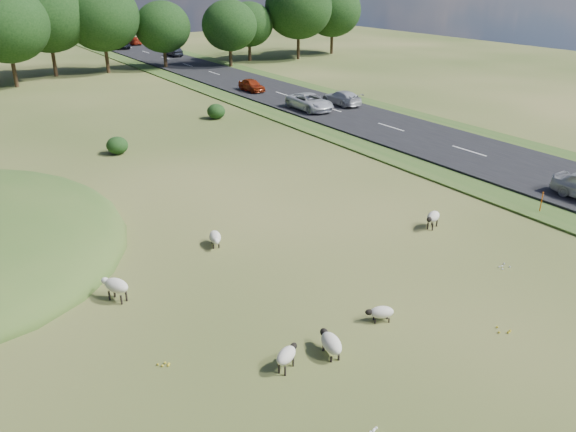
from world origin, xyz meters
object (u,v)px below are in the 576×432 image
object	(u,v)px
car_5	(310,102)
car_2	(342,98)
car_6	(134,41)
sheep_1	(381,312)
sheep_4	(215,237)
sheep_2	(287,355)
sheep_3	(433,217)
sheep_0	(331,343)
car_1	(252,85)
marker_post	(541,203)
car_7	(120,44)
sheep_5	(116,285)
car_0	(174,52)

from	to	relation	value
car_5	car_2	bearing A→B (deg)	1.42
car_5	car_6	world-z (taller)	car_5
sheep_1	sheep_4	distance (m)	9.23
sheep_2	car_6	size ratio (longest dim) A/B	0.26
sheep_3	sheep_4	world-z (taller)	sheep_3
sheep_0	car_1	bearing A→B (deg)	-13.61
marker_post	sheep_4	distance (m)	17.33
car_5	car_7	bearing A→B (deg)	90.00
sheep_2	sheep_4	world-z (taller)	sheep_2
sheep_0	car_5	size ratio (longest dim) A/B	0.27
sheep_5	car_5	bearing A→B (deg)	-76.06
sheep_2	sheep_4	bearing A→B (deg)	50.12
car_2	sheep_2	bearing A→B (deg)	48.94
car_1	car_5	xyz separation A→B (m)	(0.00, -10.55, 0.09)
sheep_4	sheep_1	bearing A→B (deg)	33.65
car_0	sheep_2	bearing A→B (deg)	69.86
sheep_3	sheep_5	xyz separation A→B (m)	(-15.38, 2.04, 0.06)
sheep_1	sheep_5	bearing A→B (deg)	-14.38
sheep_2	car_1	bearing A→B (deg)	34.29
car_6	sheep_0	bearing A→B (deg)	74.72
marker_post	car_7	world-z (taller)	car_7
sheep_1	sheep_3	distance (m)	9.08
sheep_1	car_6	world-z (taller)	car_6
car_1	car_6	distance (m)	47.66
sheep_0	sheep_3	xyz separation A→B (m)	(10.48, 5.30, 0.12)
car_2	sheep_3	bearing A→B (deg)	61.00
sheep_0	car_1	distance (m)	44.75
sheep_2	car_5	world-z (taller)	car_5
sheep_0	car_1	size ratio (longest dim) A/B	0.37
sheep_1	sheep_4	bearing A→B (deg)	-48.57
sheep_5	car_5	distance (m)	33.36
sheep_2	sheep_4	distance (m)	9.55
car_0	marker_post	bearing A→B (deg)	83.83
sheep_0	car_7	size ratio (longest dim) A/B	0.28
marker_post	sheep_3	world-z (taller)	marker_post
sheep_0	car_5	distance (m)	35.63
marker_post	car_7	distance (m)	79.78
sheep_0	sheep_3	world-z (taller)	sheep_3
sheep_4	car_5	world-z (taller)	car_5
sheep_1	car_1	bearing A→B (deg)	-86.54
sheep_0	sheep_1	xyz separation A→B (m)	(2.74, 0.55, -0.09)
sheep_4	car_2	distance (m)	30.81
sheep_0	car_1	xyz separation A→B (m)	(20.10, 39.97, 0.40)
car_1	car_6	world-z (taller)	car_6
car_2	sheep_1	bearing A→B (deg)	53.84
car_1	car_7	size ratio (longest dim) A/B	0.76
sheep_0	sheep_1	bearing A→B (deg)	-65.51
car_1	car_5	size ratio (longest dim) A/B	0.71
sheep_0	car_7	xyz separation A→B (m)	(20.10, 83.18, 0.45)
sheep_0	sheep_4	size ratio (longest dim) A/B	1.09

